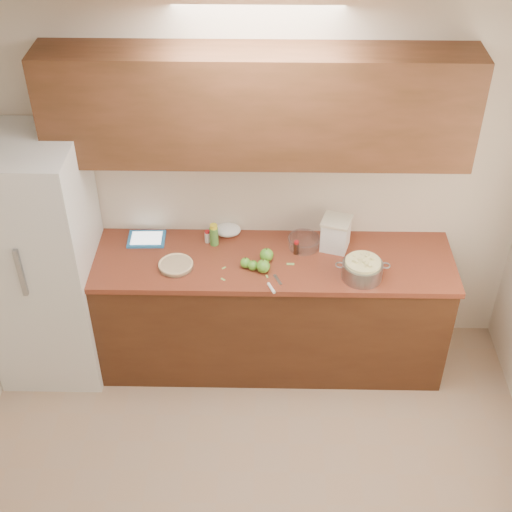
{
  "coord_description": "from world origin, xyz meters",
  "views": [
    {
      "loc": [
        0.06,
        -2.27,
        3.85
      ],
      "look_at": [
        -0.0,
        1.43,
        0.98
      ],
      "focal_mm": 50.0,
      "sensor_mm": 36.0,
      "label": 1
    }
  ],
  "objects_px": {
    "pie": "(176,265)",
    "tablet": "(147,239)",
    "flour_canister": "(336,233)",
    "colander": "(362,269)"
  },
  "relations": [
    {
      "from": "flour_canister",
      "to": "pie",
      "type": "bearing_deg",
      "value": -167.05
    },
    {
      "from": "pie",
      "to": "tablet",
      "type": "distance_m",
      "value": 0.38
    },
    {
      "from": "pie",
      "to": "tablet",
      "type": "bearing_deg",
      "value": 128.16
    },
    {
      "from": "colander",
      "to": "flour_canister",
      "type": "height_order",
      "value": "flour_canister"
    },
    {
      "from": "pie",
      "to": "flour_canister",
      "type": "distance_m",
      "value": 1.09
    },
    {
      "from": "pie",
      "to": "tablet",
      "type": "relative_size",
      "value": 0.91
    },
    {
      "from": "tablet",
      "to": "pie",
      "type": "bearing_deg",
      "value": -53.77
    },
    {
      "from": "tablet",
      "to": "flour_canister",
      "type": "bearing_deg",
      "value": -4.43
    },
    {
      "from": "pie",
      "to": "flour_canister",
      "type": "height_order",
      "value": "flour_canister"
    },
    {
      "from": "tablet",
      "to": "colander",
      "type": "bearing_deg",
      "value": -16.48
    }
  ]
}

